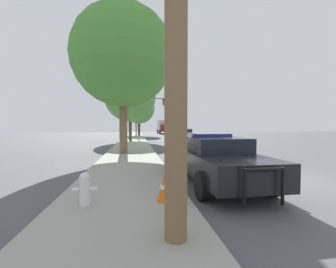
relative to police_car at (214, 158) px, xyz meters
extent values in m
plane|color=#4F4F54|center=(2.37, -0.17, -0.77)|extent=(110.00, 110.00, 0.00)
cube|color=#99968C|center=(-2.73, -0.17, -0.71)|extent=(3.00, 110.00, 0.13)
cube|color=black|center=(0.00, -0.05, -0.10)|extent=(1.90, 5.11, 0.64)
cube|color=black|center=(0.00, 0.20, 0.44)|extent=(1.61, 2.67, 0.44)
cylinder|color=black|center=(0.92, -1.61, -0.42)|extent=(0.25, 0.70, 0.70)
cylinder|color=black|center=(-0.87, -1.64, -0.42)|extent=(0.25, 0.70, 0.70)
cylinder|color=black|center=(0.87, 1.54, -0.42)|extent=(0.25, 0.70, 0.70)
cylinder|color=black|center=(-0.92, 1.51, -0.42)|extent=(0.25, 0.70, 0.70)
cylinder|color=black|center=(0.45, -2.71, -0.20)|extent=(0.07, 0.07, 0.77)
cylinder|color=black|center=(-0.37, -2.72, -0.20)|extent=(0.07, 0.07, 0.77)
cylinder|color=black|center=(0.04, -2.71, 0.15)|extent=(0.87, 0.08, 0.07)
cube|color=navy|center=(0.00, 0.20, 0.70)|extent=(1.31, 0.22, 0.09)
cube|color=navy|center=(0.92, -0.04, -0.07)|extent=(0.07, 3.66, 0.18)
cylinder|color=white|center=(-3.49, -1.95, -0.36)|extent=(0.21, 0.21, 0.55)
sphere|color=white|center=(-3.49, -1.95, -0.06)|extent=(0.22, 0.22, 0.22)
cylinder|color=white|center=(-3.67, -1.95, -0.31)|extent=(0.15, 0.08, 0.08)
cylinder|color=white|center=(-3.32, -1.95, -0.31)|extent=(0.15, 0.08, 0.08)
cylinder|color=#424247|center=(-2.38, 25.29, 2.19)|extent=(0.16, 0.16, 5.67)
cylinder|color=#424247|center=(-0.41, 25.29, 4.88)|extent=(3.94, 0.11, 0.11)
cube|color=black|center=(1.57, 25.29, 4.43)|extent=(0.30, 0.24, 0.90)
sphere|color=red|center=(1.57, 25.16, 4.73)|extent=(0.20, 0.20, 0.20)
sphere|color=orange|center=(1.57, 25.16, 4.43)|extent=(0.20, 0.20, 0.20)
sphere|color=green|center=(1.57, 25.16, 4.13)|extent=(0.20, 0.20, 0.20)
cube|color=#B7B7BC|center=(4.14, 22.83, -0.17)|extent=(1.86, 4.60, 0.53)
cube|color=black|center=(4.13, 23.06, 0.33)|extent=(1.57, 2.40, 0.45)
cylinder|color=black|center=(5.03, 21.43, -0.43)|extent=(0.25, 0.68, 0.68)
cylinder|color=black|center=(3.28, 21.40, -0.43)|extent=(0.25, 0.68, 0.68)
cylinder|color=black|center=(4.99, 24.26, -0.43)|extent=(0.25, 0.68, 0.68)
cylinder|color=black|center=(3.24, 24.23, -0.43)|extent=(0.25, 0.68, 0.68)
cube|color=maroon|center=(3.80, 39.66, 0.49)|extent=(2.48, 2.16, 1.53)
cube|color=#B2B2B7|center=(3.81, 43.50, 0.94)|extent=(2.49, 5.54, 2.43)
cylinder|color=black|center=(5.01, 39.87, -0.28)|extent=(0.28, 0.98, 0.98)
cylinder|color=black|center=(2.59, 39.87, -0.28)|extent=(0.28, 0.98, 0.98)
cylinder|color=black|center=(5.02, 44.53, -0.28)|extent=(0.28, 0.98, 0.98)
cylinder|color=black|center=(2.59, 44.54, -0.28)|extent=(0.28, 0.98, 0.98)
cylinder|color=brown|center=(-3.16, 6.82, 1.41)|extent=(0.47, 0.47, 4.11)
sphere|color=#4C8E38|center=(-3.16, 6.82, 5.11)|extent=(5.98, 5.98, 5.98)
cylinder|color=#4C3823|center=(-1.87, 32.30, 0.95)|extent=(0.45, 0.45, 3.19)
sphere|color=#5B9947|center=(-1.87, 32.30, 4.04)|extent=(5.43, 5.43, 5.43)
cylinder|color=#4C3823|center=(-3.05, 18.98, 1.06)|extent=(0.35, 0.35, 3.40)
sphere|color=#5B9947|center=(-3.05, 18.98, 4.36)|extent=(5.81, 5.81, 5.81)
cone|color=orange|center=(-1.84, -1.94, -0.35)|extent=(0.30, 0.30, 0.58)
cylinder|color=white|center=(-1.84, -1.94, -0.32)|extent=(0.16, 0.16, 0.08)
camera|label=1|loc=(-2.45, -6.76, 1.02)|focal=24.00mm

